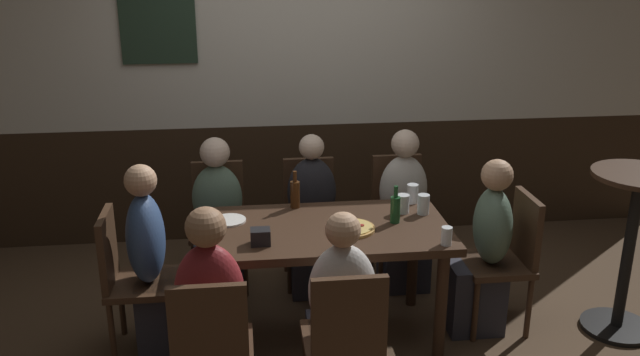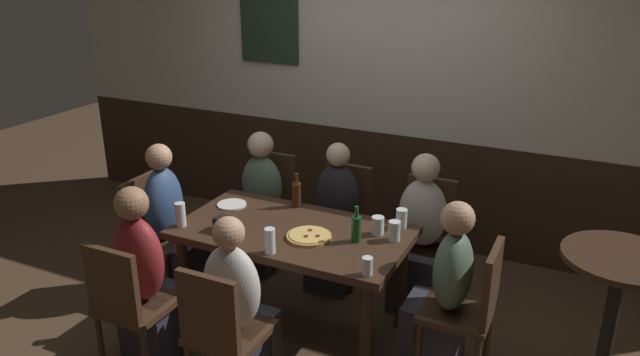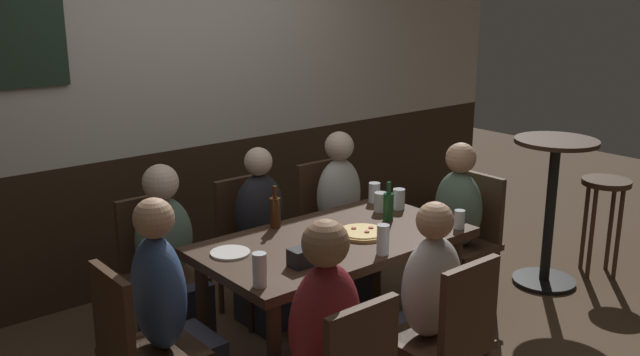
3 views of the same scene
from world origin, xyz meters
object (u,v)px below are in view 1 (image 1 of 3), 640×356
person_mid_far (313,226)px  pizza (351,228)px  chair_right_far (398,209)px  beer_bottle_brown (295,193)px  person_right_far (404,221)px  pint_glass_amber (412,195)px  chair_left_near (211,347)px  chair_head_east (508,254)px  pint_glass_pale (446,237)px  condiment_caddy (260,237)px  chair_mid_near (345,338)px  plate_white_large (229,220)px  dining_table (324,241)px  beer_bottle_green (395,209)px  tumbler_short (208,240)px  person_left_far (219,230)px  chair_mid_far (310,213)px  tumbler_water (423,206)px  person_head_west (157,274)px  person_left_near (212,330)px  side_bar_table (630,240)px  chair_left_far (219,218)px  pint_glass_stout (338,240)px  beer_glass_half (403,205)px  person_mid_near (340,326)px  chair_head_west (129,274)px  person_head_east (482,259)px

person_mid_far → pizza: person_mid_far is taller
chair_right_far → beer_bottle_brown: 0.99m
person_right_far → pint_glass_amber: (-0.03, -0.33, 0.32)m
chair_left_near → pizza: 1.13m
chair_head_east → pint_glass_pale: 0.68m
pizza → condiment_caddy: (-0.53, -0.14, 0.03)m
chair_left_near → chair_right_far: same height
chair_mid_near → chair_right_far: size_ratio=1.00×
plate_white_large → condiment_caddy: size_ratio=1.84×
dining_table → beer_bottle_green: size_ratio=6.39×
tumbler_short → beer_bottle_green: 1.13m
chair_right_far → condiment_caddy: bearing=-135.3°
person_left_far → pizza: size_ratio=3.97×
chair_mid_far → plate_white_large: (-0.56, -0.67, 0.25)m
tumbler_water → person_head_west: bearing=-175.4°
chair_mid_near → beer_bottle_brown: bearing=97.2°
person_right_far → person_left_near: bearing=-134.6°
tumbler_short → pint_glass_amber: bearing=24.8°
chair_mid_near → person_left_near: (-0.65, 0.16, -0.00)m
person_mid_far → pint_glass_pale: bearing=-57.1°
side_bar_table → beer_bottle_green: bearing=173.5°
chair_left_far → pint_glass_amber: chair_left_far is taller
pizza → pint_glass_amber: size_ratio=2.25×
chair_right_far → pint_glass_stout: 1.35m
dining_table → beer_glass_half: beer_glass_half is taller
chair_head_east → tumbler_short: tumbler_short is taller
chair_left_far → tumbler_short: size_ratio=5.55×
chair_right_far → pizza: chair_right_far is taller
chair_left_far → person_left_near: size_ratio=0.75×
person_mid_near → pint_glass_amber: (0.61, 0.98, 0.33)m
chair_head_west → pizza: (1.30, -0.07, 0.26)m
chair_mid_near → chair_head_east: (1.15, 0.82, 0.00)m
dining_table → pint_glass_pale: 0.73m
dining_table → chair_left_far: size_ratio=1.67×
person_mid_near → beer_bottle_green: bearing=57.5°
person_mid_near → beer_glass_half: person_mid_near is taller
pint_glass_amber → beer_bottle_green: 0.36m
chair_left_far → pint_glass_pale: 1.75m
person_head_west → dining_table: bearing=0.0°
chair_head_east → chair_mid_far: same height
chair_head_west → condiment_caddy: chair_head_west is taller
pint_glass_pale → pint_glass_amber: 0.66m
chair_mid_far → side_bar_table: 2.10m
chair_head_west → chair_head_east: same height
person_mid_near → tumbler_short: size_ratio=7.00×
person_mid_far → person_head_east: bearing=-33.5°
person_mid_far → pizza: size_ratio=3.98×
chair_head_east → beer_bottle_green: 0.80m
person_head_west → pint_glass_amber: person_head_west is taller
person_mid_near → side_bar_table: size_ratio=1.06×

